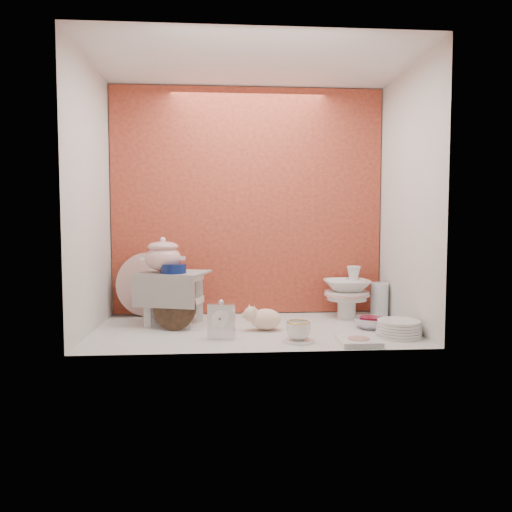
{
  "coord_description": "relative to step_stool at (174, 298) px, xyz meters",
  "views": [
    {
      "loc": [
        -0.18,
        -2.76,
        0.61
      ],
      "look_at": [
        0.02,
        0.02,
        0.42
      ],
      "focal_mm": 34.24,
      "sensor_mm": 36.0,
      "label": 1
    }
  ],
  "objects": [
    {
      "name": "crystal_bowl",
      "position": [
        1.15,
        -0.2,
        -0.13
      ],
      "size": [
        0.23,
        0.23,
        0.06
      ],
      "primitive_type": "imported",
      "rotation": [
        0.0,
        0.0,
        0.15
      ],
      "color": "silver",
      "rests_on": "ground"
    },
    {
      "name": "floral_platter",
      "position": [
        -0.19,
        0.28,
        0.05
      ],
      "size": [
        0.41,
        0.2,
        0.42
      ],
      "primitive_type": null,
      "rotation": [
        0.0,
        0.0,
        0.37
      ],
      "color": "silver",
      "rests_on": "ground"
    },
    {
      "name": "porcelain_tower",
      "position": [
        1.09,
        0.12,
        0.01
      ],
      "size": [
        0.37,
        0.37,
        0.33
      ],
      "primitive_type": null,
      "rotation": [
        0.0,
        0.0,
        0.33
      ],
      "color": "white",
      "rests_on": "ground"
    },
    {
      "name": "dinner_plate_stack",
      "position": [
        1.23,
        -0.41,
        -0.11
      ],
      "size": [
        0.3,
        0.3,
        0.09
      ],
      "primitive_type": "cylinder",
      "rotation": [
        0.0,
        0.0,
        0.26
      ],
      "color": "white",
      "rests_on": "ground"
    },
    {
      "name": "clear_glass_vase",
      "position": [
        1.3,
        0.11,
        -0.05
      ],
      "size": [
        0.12,
        0.12,
        0.23
      ],
      "primitive_type": "cylinder",
      "rotation": [
        0.0,
        0.0,
        0.1
      ],
      "color": "silver",
      "rests_on": "ground"
    },
    {
      "name": "niche_shell",
      "position": [
        0.46,
        0.01,
        0.77
      ],
      "size": [
        1.86,
        1.03,
        1.53
      ],
      "color": "#BB4E2E",
      "rests_on": "ground"
    },
    {
      "name": "ground",
      "position": [
        0.46,
        -0.17,
        -0.16
      ],
      "size": [
        1.8,
        1.8,
        0.0
      ],
      "primitive_type": "plane",
      "color": "silver",
      "rests_on": "ground"
    },
    {
      "name": "lacquer_tray",
      "position": [
        0.02,
        -0.16,
        -0.03
      ],
      "size": [
        0.27,
        0.14,
        0.26
      ],
      "primitive_type": null,
      "rotation": [
        0.0,
        0.0,
        -0.28
      ],
      "color": "black",
      "rests_on": "ground"
    },
    {
      "name": "lattice_dish",
      "position": [
        0.97,
        -0.56,
        -0.14
      ],
      "size": [
        0.2,
        0.2,
        0.03
      ],
      "primitive_type": "cube",
      "rotation": [
        0.0,
        0.0,
        0.0
      ],
      "color": "white",
      "rests_on": "ground"
    },
    {
      "name": "teacup_saucer",
      "position": [
        0.68,
        -0.48,
        -0.15
      ],
      "size": [
        0.2,
        0.2,
        0.01
      ],
      "primitive_type": "cylinder",
      "rotation": [
        0.0,
        0.0,
        -0.27
      ],
      "color": "white",
      "rests_on": "ground"
    },
    {
      "name": "step_stool",
      "position": [
        0.0,
        0.0,
        0.0
      ],
      "size": [
        0.45,
        0.42,
        0.32
      ],
      "primitive_type": null,
      "rotation": [
        0.0,
        0.0,
        -0.3
      ],
      "color": "silver",
      "rests_on": "ground"
    },
    {
      "name": "blue_white_vase",
      "position": [
        -0.07,
        0.12,
        -0.05
      ],
      "size": [
        0.22,
        0.22,
        0.22
      ],
      "primitive_type": "imported",
      "rotation": [
        0.0,
        0.0,
        0.06
      ],
      "color": "silver",
      "rests_on": "ground"
    },
    {
      "name": "soup_tureen",
      "position": [
        -0.06,
        -0.03,
        0.26
      ],
      "size": [
        0.33,
        0.33,
        0.21
      ],
      "primitive_type": null,
      "rotation": [
        0.0,
        0.0,
        0.41
      ],
      "color": "white",
      "rests_on": "step_stool"
    },
    {
      "name": "plush_pig",
      "position": [
        0.53,
        -0.21,
        -0.09
      ],
      "size": [
        0.26,
        0.22,
        0.13
      ],
      "primitive_type": "ellipsoid",
      "rotation": [
        0.0,
        0.0,
        -0.35
      ],
      "color": "beige",
      "rests_on": "ground"
    },
    {
      "name": "cobalt_bowl",
      "position": [
        0.01,
        -0.08,
        0.19
      ],
      "size": [
        0.18,
        0.18,
        0.06
      ],
      "primitive_type": "cylinder",
      "rotation": [
        0.0,
        0.0,
        0.2
      ],
      "color": "#0A1952",
      "rests_on": "step_stool"
    },
    {
      "name": "mantel_clock",
      "position": [
        0.28,
        -0.39,
        -0.06
      ],
      "size": [
        0.15,
        0.08,
        0.2
      ],
      "primitive_type": "cube",
      "rotation": [
        0.0,
        0.0,
        -0.22
      ],
      "color": "silver",
      "rests_on": "ground"
    },
    {
      "name": "gold_rim_teacup",
      "position": [
        0.68,
        -0.48,
        -0.1
      ],
      "size": [
        0.14,
        0.14,
        0.1
      ],
      "primitive_type": "imported",
      "rotation": [
        0.0,
        0.0,
        -0.15
      ],
      "color": "white",
      "rests_on": "teacup_saucer"
    }
  ]
}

